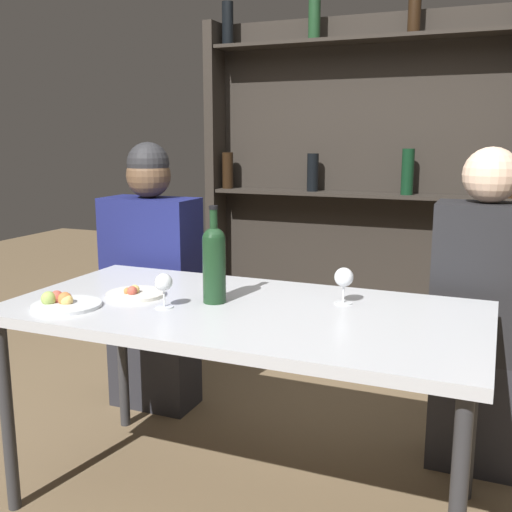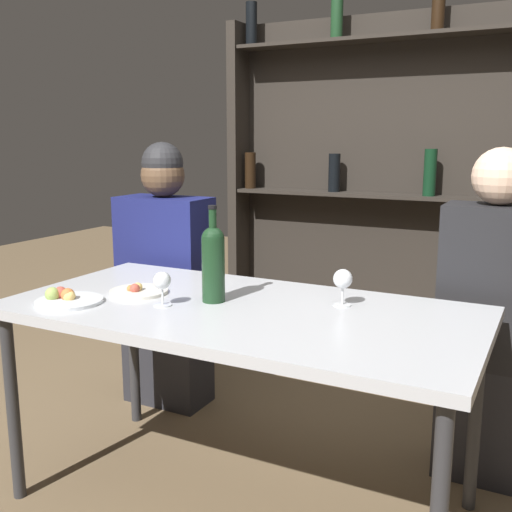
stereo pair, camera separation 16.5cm
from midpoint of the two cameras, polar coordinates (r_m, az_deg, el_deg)
ground_plane at (r=2.30m, az=-3.44°, el=-22.38°), size 10.00×10.00×0.00m
dining_table at (r=2.01m, az=-3.66°, el=-6.41°), size 1.57×0.79×0.72m
wine_rack_wall at (r=3.53m, az=8.57°, el=7.33°), size 1.86×0.21×2.06m
wine_bottle at (r=2.02m, az=-6.35°, el=-0.49°), size 0.08×0.08×0.33m
wine_glass_0 at (r=2.00m, az=-11.14°, el=-2.65°), size 0.06×0.06×0.12m
wine_glass_1 at (r=2.01m, az=6.06°, el=-2.17°), size 0.06×0.06×0.12m
food_plate_0 at (r=2.11m, az=-20.03°, el=-4.22°), size 0.23×0.23×0.05m
food_plate_1 at (r=2.18m, az=-13.57°, el=-3.52°), size 0.21×0.21×0.04m
seated_person_left at (r=2.86m, az=-11.49°, el=-2.59°), size 0.43×0.22×1.25m
seated_person_right at (r=2.40m, az=18.74°, el=-5.91°), size 0.36×0.22×1.24m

